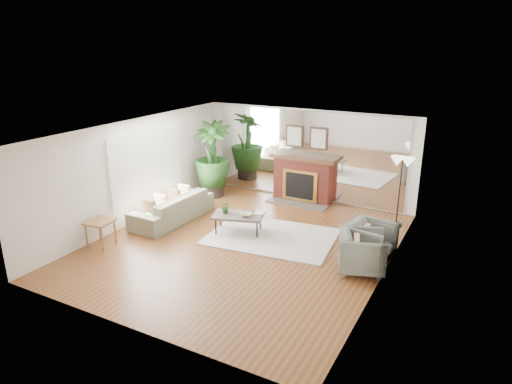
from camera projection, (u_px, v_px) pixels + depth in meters
The scene contains 18 objects.
ground at pixel (244, 244), 9.96m from camera, with size 7.00×7.00×0.00m, color brown.
wall_left at pixel (135, 171), 10.91m from camera, with size 0.02×7.00×2.50m, color white.
wall_right at pixel (388, 214), 8.23m from camera, with size 0.02×7.00×2.50m, color white.
wall_back at pixel (307, 155), 12.49m from camera, with size 6.00×0.02×2.50m, color white.
mirror_panel at pixel (306, 155), 12.47m from camera, with size 5.40×0.04×2.40m, color silver.
window_panel at pixel (147, 164), 11.20m from camera, with size 0.04×2.40×1.50m, color #B2E09E.
fireplace at pixel (303, 178), 12.48m from camera, with size 1.85×0.83×2.05m.
area_rug at pixel (272, 237), 10.31m from camera, with size 2.77×1.98×0.03m, color silver.
coffee_table at pixel (238, 216), 10.42m from camera, with size 1.29×0.99×0.46m.
sofa at pixel (172, 208), 11.18m from camera, with size 2.28×0.89×0.67m, color gray.
armchair_back at pixel (370, 242), 9.12m from camera, with size 0.85×0.87×0.80m, color gray.
armchair_front at pixel (362, 252), 8.69m from camera, with size 0.84×0.87×0.79m, color gray.
side_table at pixel (100, 225), 9.69m from camera, with size 0.57×0.57×0.59m.
potted_ficus at pixel (212, 157), 12.73m from camera, with size 1.26×1.26×2.13m.
floor_lamp at pixel (402, 167), 10.51m from camera, with size 0.55×0.31×1.69m.
tabletop_plant at pixel (226, 207), 10.45m from camera, with size 0.25×0.22×0.28m, color #305E22.
fruit_bowl at pixel (246, 215), 10.30m from camera, with size 0.25×0.25×0.06m, color #9B6E3E.
book at pixel (255, 212), 10.50m from camera, with size 0.21×0.29×0.02m, color #9B6E3E.
Camera 1 is at (4.52, -7.90, 4.22)m, focal length 32.00 mm.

